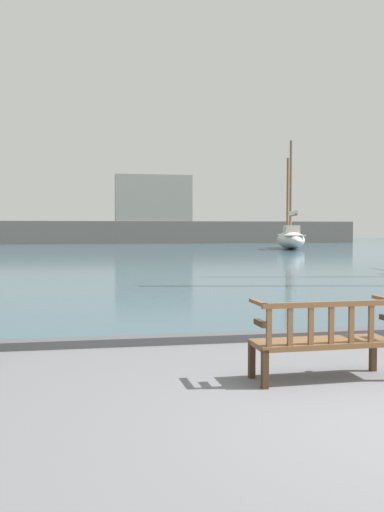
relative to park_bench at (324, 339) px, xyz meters
The scene contains 5 objects.
harbor_water 42.50m from the park_bench, 89.82° to the left, with size 100.00×80.00×0.08m, color #385666.
quay_edge_kerb 2.39m from the park_bench, 86.74° to the left, with size 40.00×0.30×0.12m, color #4C4C50.
park_bench is the anchor object (origin of this frame).
sailboat_far_starboard 39.44m from the park_bench, 70.18° to the left, with size 3.63×8.73×8.58m.
far_breakwater 55.07m from the park_bench, 88.94° to the left, with size 53.69×2.40×7.40m.
Camera 1 is at (-2.76, -4.50, 1.72)m, focal length 40.00 mm.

